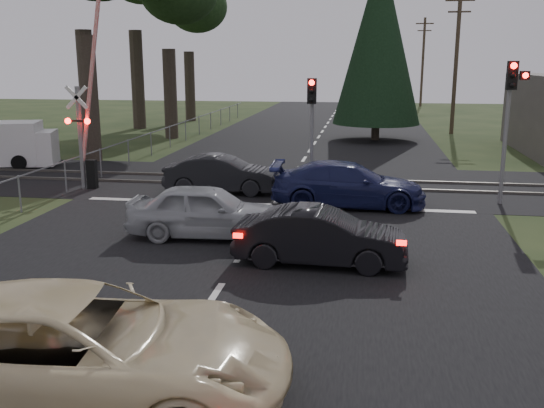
% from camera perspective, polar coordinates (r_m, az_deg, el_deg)
% --- Properties ---
extents(ground, '(120.00, 120.00, 0.00)m').
position_cam_1_polar(ground, '(12.54, -5.57, -8.77)').
color(ground, '#233417').
rests_on(ground, ground).
extents(road, '(14.00, 100.00, 0.01)m').
position_cam_1_polar(road, '(21.95, 0.89, 0.98)').
color(road, black).
rests_on(road, ground).
extents(rail_corridor, '(120.00, 8.00, 0.01)m').
position_cam_1_polar(rail_corridor, '(23.89, 1.55, 2.00)').
color(rail_corridor, black).
rests_on(rail_corridor, ground).
extents(stop_line, '(13.00, 0.35, 0.00)m').
position_cam_1_polar(stop_line, '(20.21, 0.17, -0.08)').
color(stop_line, silver).
rests_on(stop_line, ground).
extents(rail_near, '(120.00, 0.12, 0.10)m').
position_cam_1_polar(rail_near, '(23.11, 1.30, 1.72)').
color(rail_near, '#59544C').
rests_on(rail_near, ground).
extents(rail_far, '(120.00, 0.12, 0.10)m').
position_cam_1_polar(rail_far, '(24.66, 1.79, 2.46)').
color(rail_far, '#59544C').
rests_on(rail_far, ground).
extents(crossing_signal, '(1.62, 0.38, 6.96)m').
position_cam_1_polar(crossing_signal, '(23.54, -17.11, 6.30)').
color(crossing_signal, slate).
rests_on(crossing_signal, ground).
extents(traffic_signal_right, '(0.68, 0.48, 4.70)m').
position_cam_1_polar(traffic_signal_right, '(21.25, 21.54, 8.67)').
color(traffic_signal_right, slate).
rests_on(traffic_signal_right, ground).
extents(traffic_signal_center, '(0.32, 0.48, 4.10)m').
position_cam_1_polar(traffic_signal_center, '(22.08, 3.76, 8.38)').
color(traffic_signal_center, slate).
rests_on(traffic_signal_center, ground).
extents(utility_pole_mid, '(1.80, 0.26, 9.00)m').
position_cam_1_polar(utility_pole_mid, '(41.60, 16.94, 12.82)').
color(utility_pole_mid, '#4C3D2D').
rests_on(utility_pole_mid, ground).
extents(utility_pole_far, '(1.80, 0.26, 9.00)m').
position_cam_1_polar(utility_pole_far, '(66.46, 14.01, 12.99)').
color(utility_pole_far, '#4C3D2D').
rests_on(utility_pole_far, ground).
extents(conifer_tree, '(5.20, 5.20, 11.00)m').
position_cam_1_polar(conifer_tree, '(37.26, 10.03, 15.13)').
color(conifer_tree, '#473D33').
rests_on(conifer_tree, ground).
extents(fence_left, '(0.10, 36.00, 1.20)m').
position_cam_1_polar(fence_left, '(35.72, -8.80, 5.62)').
color(fence_left, slate).
rests_on(fence_left, ground).
extents(cream_coupe, '(6.19, 3.33, 1.65)m').
position_cam_1_polar(cream_coupe, '(8.98, -17.83, -12.96)').
color(cream_coupe, beige).
rests_on(cream_coupe, ground).
extents(dark_hatchback, '(4.09, 1.55, 1.33)m').
position_cam_1_polar(dark_hatchback, '(14.30, 4.58, -3.12)').
color(dark_hatchback, black).
rests_on(dark_hatchback, ground).
extents(silver_car, '(4.35, 1.96, 1.45)m').
position_cam_1_polar(silver_car, '(16.52, -6.15, -0.68)').
color(silver_car, '#9DA0A4').
rests_on(silver_car, ground).
extents(blue_sedan, '(5.10, 2.21, 1.46)m').
position_cam_1_polar(blue_sedan, '(20.08, 7.16, 1.82)').
color(blue_sedan, '#191D4B').
rests_on(blue_sedan, ground).
extents(dark_car_far, '(4.14, 1.50, 1.36)m').
position_cam_1_polar(dark_car_far, '(22.11, -4.73, 2.80)').
color(dark_car_far, black).
rests_on(dark_car_far, ground).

